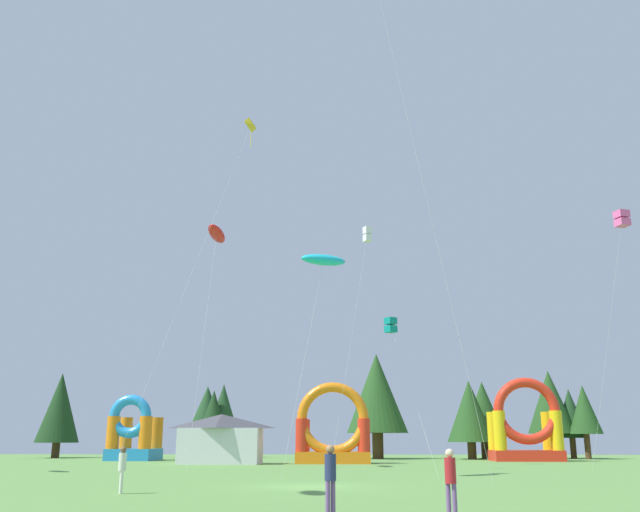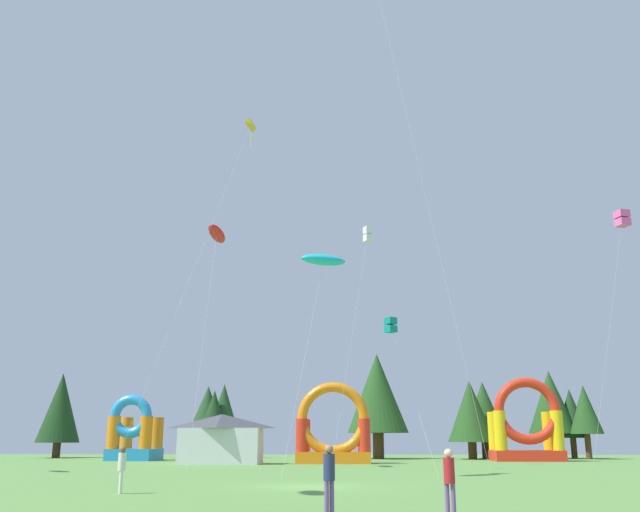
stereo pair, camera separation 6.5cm
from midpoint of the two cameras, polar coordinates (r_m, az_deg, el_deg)
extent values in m
plane|color=#5B8C42|center=(30.97, -0.74, -18.46)|extent=(120.00, 120.00, 0.00)
pyramid|color=yellow|center=(49.15, -5.58, 10.68)|extent=(0.82, 0.98, 0.93)
cylinder|color=yellow|center=(48.84, -5.66, 9.78)|extent=(0.04, 0.04, 1.62)
cylinder|color=silver|center=(45.43, -10.85, -2.40)|extent=(7.54, 1.59, 23.04)
cube|color=#0C7F7A|center=(40.99, 5.89, -6.00)|extent=(0.79, 0.79, 0.40)
cube|color=#0C7F7A|center=(41.07, 5.87, -5.35)|extent=(0.79, 0.79, 0.40)
cylinder|color=silver|center=(39.28, 7.73, -11.40)|extent=(2.15, 2.78, 8.43)
cube|color=white|center=(55.78, 3.99, 1.48)|extent=(0.79, 0.79, 0.55)
cube|color=white|center=(55.97, 3.98, 2.12)|extent=(0.79, 0.79, 0.55)
cylinder|color=silver|center=(53.19, 2.58, -7.24)|extent=(2.95, 1.65, 17.89)
ellipsoid|color=red|center=(51.80, -8.45, 1.81)|extent=(1.27, 3.17, 1.21)
cylinder|color=silver|center=(47.47, -9.55, -6.91)|extent=(0.15, 5.45, 16.64)
ellipsoid|color=#19B7CC|center=(39.04, 0.35, -0.33)|extent=(3.09, 3.01, 1.07)
cylinder|color=silver|center=(37.13, -1.30, -8.78)|extent=(2.07, 1.88, 11.73)
cylinder|color=silver|center=(34.21, 8.89, 4.28)|extent=(5.24, 2.85, 26.12)
cube|color=#EA599E|center=(46.73, 23.69, 2.54)|extent=(0.90, 0.90, 0.45)
cube|color=#EA599E|center=(46.88, 23.62, 3.17)|extent=(0.90, 0.90, 0.45)
cylinder|color=silver|center=(47.28, 22.61, -6.86)|extent=(1.67, 5.00, 15.16)
cylinder|color=#724C8C|center=(19.62, 0.65, -19.31)|extent=(0.18, 0.18, 0.88)
cylinder|color=#724C8C|center=(19.72, 1.08, -19.28)|extent=(0.18, 0.18, 0.88)
cylinder|color=navy|center=(19.62, 0.86, -16.99)|extent=(0.44, 0.44, 0.70)
sphere|color=#9E704C|center=(19.61, 0.85, -15.62)|extent=(0.24, 0.24, 0.24)
cylinder|color=#724C8C|center=(19.52, 11.03, -19.15)|extent=(0.16, 0.16, 0.84)
cylinder|color=#724C8C|center=(19.57, 10.54, -19.16)|extent=(0.16, 0.16, 0.84)
cylinder|color=#B21E26|center=(19.50, 10.67, -16.96)|extent=(0.39, 0.39, 0.66)
sphere|color=beige|center=(19.49, 10.61, -15.65)|extent=(0.23, 0.23, 0.23)
cylinder|color=silver|center=(28.16, -16.03, -17.45)|extent=(0.16, 0.16, 0.82)
cylinder|color=silver|center=(28.00, -16.01, -17.47)|extent=(0.16, 0.16, 0.82)
cylinder|color=silver|center=(28.05, -15.91, -15.97)|extent=(0.38, 0.38, 0.65)
sphere|color=brown|center=(28.04, -15.85, -15.09)|extent=(0.22, 0.22, 0.22)
cube|color=orange|center=(59.06, 1.17, -16.25)|extent=(6.04, 3.56, 0.93)
cylinder|color=red|center=(57.89, -1.45, -14.53)|extent=(1.00, 1.00, 2.61)
cylinder|color=red|center=(57.74, 3.71, -14.50)|extent=(1.00, 1.00, 2.61)
cylinder|color=red|center=(60.45, -1.27, -14.54)|extent=(1.00, 1.00, 2.61)
cylinder|color=red|center=(60.31, 3.67, -14.51)|extent=(1.00, 1.00, 2.61)
torus|color=orange|center=(57.78, 1.12, -13.24)|extent=(5.84, 0.80, 5.84)
cube|color=red|center=(67.55, 16.68, -15.47)|extent=(6.12, 3.94, 0.94)
cylinder|color=yellow|center=(65.62, 14.64, -13.73)|extent=(1.10, 1.10, 3.43)
cylinder|color=yellow|center=(66.79, 18.97, -13.43)|extent=(1.10, 1.10, 3.43)
cylinder|color=yellow|center=(68.40, 14.16, -13.78)|extent=(1.10, 1.10, 3.43)
cylinder|color=yellow|center=(69.53, 18.32, -13.50)|extent=(1.10, 1.10, 3.43)
torus|color=red|center=(66.20, 16.71, -12.10)|extent=(5.90, 0.88, 5.90)
cube|color=#268CD8|center=(69.30, -14.99, -15.50)|extent=(4.15, 4.93, 1.05)
cylinder|color=orange|center=(67.96, -16.60, -13.75)|extent=(1.16, 1.16, 2.90)
cylinder|color=orange|center=(67.05, -14.12, -13.91)|extent=(1.16, 1.16, 2.90)
cylinder|color=orange|center=(71.53, -15.60, -13.84)|extent=(1.16, 1.16, 2.90)
cylinder|color=orange|center=(70.67, -13.23, -13.98)|extent=(1.16, 1.16, 2.90)
torus|color=#268CD8|center=(67.52, -15.28, -12.61)|extent=(3.92, 0.93, 3.92)
cube|color=silver|center=(58.24, -8.11, -15.22)|extent=(6.38, 3.59, 2.78)
pyramid|color=#3F3F47|center=(58.25, -8.04, -13.31)|extent=(6.38, 3.59, 1.10)
cylinder|color=#4C331E|center=(80.25, -20.86, -14.71)|extent=(0.81, 0.81, 1.54)
cone|color=#193819|center=(80.30, -20.57, -11.59)|extent=(4.50, 4.50, 7.25)
cylinder|color=#4C331E|center=(77.30, -9.33, -15.15)|extent=(0.74, 0.74, 2.47)
cone|color=#1E4221|center=(77.35, -9.21, -12.38)|extent=(4.09, 4.09, 5.00)
cylinder|color=#4C331E|center=(75.88, -8.81, -15.46)|extent=(0.64, 0.64, 1.71)
cone|color=#193819|center=(75.91, -8.70, -12.84)|extent=(3.56, 3.56, 5.24)
cylinder|color=#4C331E|center=(76.85, -8.01, -15.25)|extent=(0.62, 0.62, 2.33)
cone|color=#1E4221|center=(76.91, -7.90, -12.38)|extent=(3.47, 3.47, 5.35)
cylinder|color=#4C331E|center=(72.19, 4.86, -15.30)|extent=(1.11, 1.11, 2.52)
cone|color=#234C1E|center=(72.33, 4.77, -11.15)|extent=(6.18, 6.18, 7.96)
cylinder|color=#4C331E|center=(71.90, 12.47, -15.38)|extent=(0.84, 0.84, 1.63)
cone|color=#234C1E|center=(71.94, 12.30, -12.35)|extent=(4.65, 4.65, 5.99)
cylinder|color=#4C331E|center=(74.56, 13.51, -15.14)|extent=(0.79, 0.79, 2.00)
cone|color=#234C1E|center=(74.61, 13.33, -12.19)|extent=(4.37, 4.37, 5.67)
cylinder|color=#4C331E|center=(76.81, 18.75, -14.59)|extent=(0.87, 0.87, 2.45)
cone|color=#234C1E|center=(76.90, 18.48, -11.31)|extent=(4.85, 4.85, 6.37)
cylinder|color=#4C331E|center=(77.44, 20.20, -14.62)|extent=(0.60, 0.60, 2.03)
cone|color=#1E4221|center=(77.47, 19.97, -12.06)|extent=(3.34, 3.34, 4.93)
cylinder|color=#4C331E|center=(75.63, 21.24, -14.41)|extent=(0.59, 0.59, 2.40)
cone|color=#234C1E|center=(75.68, 20.98, -11.69)|extent=(3.26, 3.26, 4.80)
camera|label=1|loc=(0.03, -89.95, -0.01)|focal=38.88mm
camera|label=2|loc=(0.03, 90.05, 0.01)|focal=38.88mm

